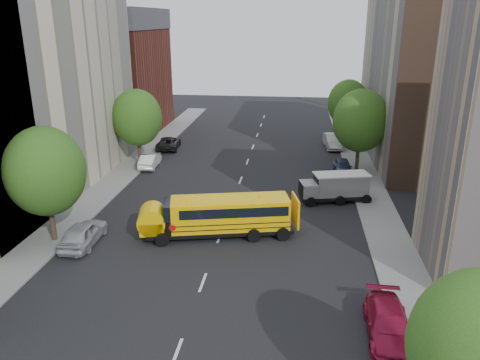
% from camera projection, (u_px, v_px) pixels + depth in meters
% --- Properties ---
extents(ground, '(120.00, 120.00, 0.00)m').
position_uv_depth(ground, '(224.00, 225.00, 34.19)').
color(ground, black).
rests_on(ground, ground).
extents(sidewalk_left, '(3.00, 80.00, 0.12)m').
position_uv_depth(sidewalk_left, '(101.00, 193.00, 40.18)').
color(sidewalk_left, slate).
rests_on(sidewalk_left, ground).
extents(sidewalk_right, '(3.00, 80.00, 0.12)m').
position_uv_depth(sidewalk_right, '(375.00, 205.00, 37.54)').
color(sidewalk_right, slate).
rests_on(sidewalk_right, ground).
extents(lane_markings, '(0.15, 64.00, 0.01)m').
position_uv_depth(lane_markings, '(241.00, 180.00, 43.57)').
color(lane_markings, silver).
rests_on(lane_markings, ground).
extents(building_left_cream, '(10.00, 26.00, 20.00)m').
position_uv_depth(building_left_cream, '(19.00, 73.00, 38.62)').
color(building_left_cream, beige).
rests_on(building_left_cream, ground).
extents(building_left_redbrick, '(10.00, 15.00, 13.00)m').
position_uv_depth(building_left_redbrick, '(119.00, 82.00, 60.40)').
color(building_left_redbrick, maroon).
rests_on(building_left_redbrick, ground).
extents(building_right_far, '(10.00, 22.00, 18.00)m').
position_uv_depth(building_right_far, '(426.00, 73.00, 47.95)').
color(building_right_far, tan).
rests_on(building_right_far, ground).
extents(building_right_sidewall, '(10.10, 0.30, 18.00)m').
position_uv_depth(building_right_sidewall, '(461.00, 88.00, 37.63)').
color(building_right_sidewall, brown).
rests_on(building_right_sidewall, ground).
extents(street_tree_1, '(5.12, 5.12, 7.90)m').
position_uv_depth(street_tree_1, '(45.00, 171.00, 30.08)').
color(street_tree_1, '#38281C').
rests_on(street_tree_1, ground).
extents(street_tree_2, '(4.99, 4.99, 7.71)m').
position_uv_depth(street_tree_2, '(137.00, 118.00, 47.01)').
color(street_tree_2, '#38281C').
rests_on(street_tree_2, ground).
extents(street_tree_4, '(5.25, 5.25, 8.10)m').
position_uv_depth(street_tree_4, '(360.00, 121.00, 44.40)').
color(street_tree_4, '#38281C').
rests_on(street_tree_4, ground).
extents(street_tree_5, '(4.86, 4.86, 7.51)m').
position_uv_depth(street_tree_5, '(348.00, 103.00, 55.78)').
color(street_tree_5, '#38281C').
rests_on(street_tree_5, ground).
extents(school_bus, '(10.23, 4.44, 2.82)m').
position_uv_depth(school_bus, '(219.00, 214.00, 31.98)').
color(school_bus, black).
rests_on(school_bus, ground).
extents(safari_truck, '(5.80, 3.20, 2.36)m').
position_uv_depth(safari_truck, '(336.00, 187.00, 38.22)').
color(safari_truck, black).
rests_on(safari_truck, ground).
extents(parked_car_0, '(2.01, 4.75, 1.60)m').
position_uv_depth(parked_car_0, '(83.00, 233.00, 30.95)').
color(parked_car_0, '#ACACB2').
rests_on(parked_car_0, ground).
extents(parked_car_1, '(1.78, 4.34, 1.40)m').
position_uv_depth(parked_car_1, '(150.00, 160.00, 47.19)').
color(parked_car_1, white).
rests_on(parked_car_1, ground).
extents(parked_car_2, '(2.81, 5.23, 1.39)m').
position_uv_depth(parked_car_2, '(169.00, 143.00, 53.96)').
color(parked_car_2, black).
rests_on(parked_car_2, ground).
extents(parked_car_3, '(2.14, 4.95, 1.42)m').
position_uv_depth(parked_car_3, '(388.00, 324.00, 21.89)').
color(parked_car_3, maroon).
rests_on(parked_car_3, ground).
extents(parked_car_4, '(1.77, 4.05, 1.36)m').
position_uv_depth(parked_car_4, '(343.00, 166.00, 45.34)').
color(parked_car_4, '#353F5C').
rests_on(parked_car_4, ground).
extents(parked_car_5, '(2.19, 5.03, 1.61)m').
position_uv_depth(parked_car_5, '(333.00, 141.00, 54.26)').
color(parked_car_5, '#A8A8A2').
rests_on(parked_car_5, ground).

